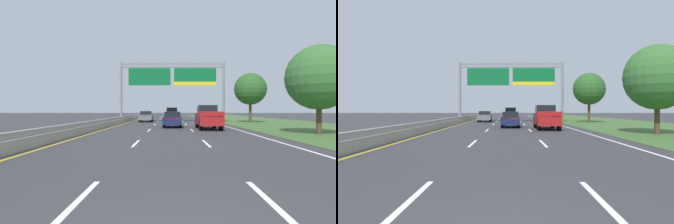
{
  "view_description": "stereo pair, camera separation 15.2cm",
  "coord_description": "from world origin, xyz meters",
  "views": [
    {
      "loc": [
        -0.08,
        -3.52,
        1.77
      ],
      "look_at": [
        -0.22,
        20.27,
        1.56
      ],
      "focal_mm": 28.61,
      "sensor_mm": 36.0,
      "label": 1
    },
    {
      "loc": [
        0.08,
        -3.52,
        1.77
      ],
      "look_at": [
        -0.22,
        20.27,
        1.56
      ],
      "focal_mm": 28.61,
      "sensor_mm": 36.0,
      "label": 2
    }
  ],
  "objects": [
    {
      "name": "median_barrier_concrete",
      "position": [
        -6.6,
        35.0,
        0.35
      ],
      "size": [
        0.6,
        110.0,
        0.85
      ],
      "color": "#99968E",
      "rests_on": "ground"
    },
    {
      "name": "roadside_tree_mid",
      "position": [
        11.01,
        33.26,
        4.61
      ],
      "size": [
        4.36,
        4.36,
        6.81
      ],
      "color": "#4C3823",
      "rests_on": "ground"
    },
    {
      "name": "roadside_tree_near",
      "position": [
        10.58,
        15.6,
        4.07
      ],
      "size": [
        4.62,
        4.62,
        6.39
      ],
      "color": "#4C3823",
      "rests_on": "ground"
    },
    {
      "name": "overhead_sign_gantry",
      "position": [
        0.3,
        34.74,
        6.14
      ],
      "size": [
        15.06,
        0.42,
        8.61
      ],
      "color": "gray",
      "rests_on": "ground"
    },
    {
      "name": "car_blue_centre_lane_suv",
      "position": [
        0.24,
        39.61,
        1.1
      ],
      "size": [
        2.01,
        4.74,
        2.11
      ],
      "rotation": [
        0.0,
        0.0,
        1.59
      ],
      "color": "navy",
      "rests_on": "ground"
    },
    {
      "name": "lane_striping",
      "position": [
        0.0,
        34.54,
        0.0
      ],
      "size": [
        11.96,
        106.0,
        0.01
      ],
      "color": "white",
      "rests_on": "ground"
    },
    {
      "name": "pickup_truck_red",
      "position": [
        3.45,
        21.06,
        1.07
      ],
      "size": [
        2.08,
        5.43,
        2.2
      ],
      "rotation": [
        0.0,
        0.0,
        1.56
      ],
      "color": "maroon",
      "rests_on": "ground"
    },
    {
      "name": "ground_plane",
      "position": [
        0.0,
        35.0,
        0.0
      ],
      "size": [
        220.0,
        220.0,
        0.0
      ],
      "primitive_type": "plane",
      "color": "#333335"
    },
    {
      "name": "grass_verge_right",
      "position": [
        13.95,
        35.0,
        0.01
      ],
      "size": [
        14.0,
        110.0,
        0.02
      ],
      "primitive_type": "cube",
      "color": "#3D602D",
      "rests_on": "ground"
    },
    {
      "name": "car_grey_left_lane_sedan",
      "position": [
        -3.48,
        35.45,
        0.82
      ],
      "size": [
        1.83,
        4.4,
        1.57
      ],
      "rotation": [
        0.0,
        0.0,
        1.57
      ],
      "color": "slate",
      "rests_on": "ground"
    },
    {
      "name": "car_navy_centre_lane_sedan",
      "position": [
        0.21,
        23.64,
        0.82
      ],
      "size": [
        1.94,
        4.45,
        1.57
      ],
      "rotation": [
        0.0,
        0.0,
        1.54
      ],
      "color": "#161E47",
      "rests_on": "ground"
    }
  ]
}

